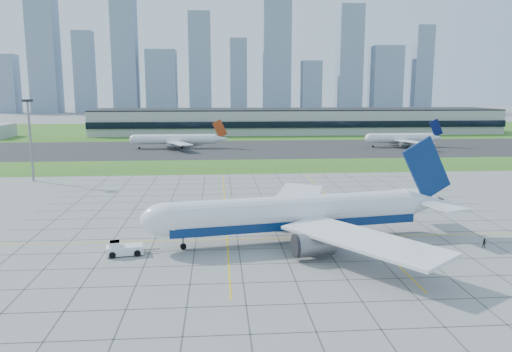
{
  "coord_description": "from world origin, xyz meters",
  "views": [
    {
      "loc": [
        -11.48,
        -95.09,
        28.91
      ],
      "look_at": [
        -2.03,
        28.97,
        7.0
      ],
      "focal_mm": 35.0,
      "sensor_mm": 36.0,
      "label": 1
    }
  ],
  "objects_px": {
    "light_mast": "(30,130)",
    "distant_jet_1": "(176,139)",
    "pushback_tug": "(123,249)",
    "crew_near": "(172,233)",
    "airliner": "(296,214)",
    "distant_jet_2": "(402,138)",
    "crew_far": "(485,243)"
  },
  "relations": [
    {
      "from": "distant_jet_1",
      "to": "light_mast",
      "type": "bearing_deg",
      "value": -114.4
    },
    {
      "from": "airliner",
      "to": "crew_far",
      "type": "bearing_deg",
      "value": -20.91
    },
    {
      "from": "light_mast",
      "to": "crew_near",
      "type": "bearing_deg",
      "value": -52.62
    },
    {
      "from": "airliner",
      "to": "crew_far",
      "type": "relative_size",
      "value": 35.93
    },
    {
      "from": "airliner",
      "to": "pushback_tug",
      "type": "relative_size",
      "value": 6.66
    },
    {
      "from": "pushback_tug",
      "to": "distant_jet_1",
      "type": "height_order",
      "value": "distant_jet_1"
    },
    {
      "from": "light_mast",
      "to": "distant_jet_1",
      "type": "relative_size",
      "value": 0.57
    },
    {
      "from": "crew_near",
      "to": "light_mast",
      "type": "bearing_deg",
      "value": 74.52
    },
    {
      "from": "airliner",
      "to": "distant_jet_2",
      "type": "bearing_deg",
      "value": 53.25
    },
    {
      "from": "crew_near",
      "to": "pushback_tug",
      "type": "bearing_deg",
      "value": 179.92
    },
    {
      "from": "airliner",
      "to": "distant_jet_1",
      "type": "height_order",
      "value": "airliner"
    },
    {
      "from": "distant_jet_1",
      "to": "distant_jet_2",
      "type": "height_order",
      "value": "same"
    },
    {
      "from": "airliner",
      "to": "distant_jet_2",
      "type": "xyz_separation_m",
      "value": [
        76.88,
        150.39,
        -0.87
      ]
    },
    {
      "from": "airliner",
      "to": "distant_jet_2",
      "type": "height_order",
      "value": "airliner"
    },
    {
      "from": "pushback_tug",
      "to": "distant_jet_2",
      "type": "relative_size",
      "value": 0.22
    },
    {
      "from": "pushback_tug",
      "to": "crew_far",
      "type": "distance_m",
      "value": 65.6
    },
    {
      "from": "distant_jet_1",
      "to": "distant_jet_2",
      "type": "bearing_deg",
      "value": -1.3
    },
    {
      "from": "pushback_tug",
      "to": "crew_near",
      "type": "distance_m",
      "value": 12.69
    },
    {
      "from": "airliner",
      "to": "crew_near",
      "type": "relative_size",
      "value": 33.24
    },
    {
      "from": "light_mast",
      "to": "distant_jet_1",
      "type": "distance_m",
      "value": 93.23
    },
    {
      "from": "airliner",
      "to": "distant_jet_1",
      "type": "bearing_deg",
      "value": 93.22
    },
    {
      "from": "crew_far",
      "to": "distant_jet_1",
      "type": "height_order",
      "value": "distant_jet_1"
    },
    {
      "from": "light_mast",
      "to": "distant_jet_2",
      "type": "xyz_separation_m",
      "value": [
        150.09,
        81.7,
        -11.7
      ]
    },
    {
      "from": "light_mast",
      "to": "distant_jet_1",
      "type": "height_order",
      "value": "light_mast"
    },
    {
      "from": "airliner",
      "to": "crew_near",
      "type": "height_order",
      "value": "airliner"
    },
    {
      "from": "crew_far",
      "to": "distant_jet_2",
      "type": "xyz_separation_m",
      "value": [
        42.92,
        157.13,
        3.62
      ]
    },
    {
      "from": "pushback_tug",
      "to": "crew_far",
      "type": "xyz_separation_m",
      "value": [
        65.59,
        -0.86,
        -0.27
      ]
    },
    {
      "from": "light_mast",
      "to": "airliner",
      "type": "height_order",
      "value": "light_mast"
    },
    {
      "from": "crew_far",
      "to": "airliner",
      "type": "bearing_deg",
      "value": -176.02
    },
    {
      "from": "pushback_tug",
      "to": "crew_near",
      "type": "bearing_deg",
      "value": 43.1
    },
    {
      "from": "light_mast",
      "to": "crew_near",
      "type": "xyz_separation_m",
      "value": [
        49.25,
        -64.47,
        -15.25
      ]
    },
    {
      "from": "pushback_tug",
      "to": "distant_jet_2",
      "type": "xyz_separation_m",
      "value": [
        108.51,
        156.27,
        3.35
      ]
    }
  ]
}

